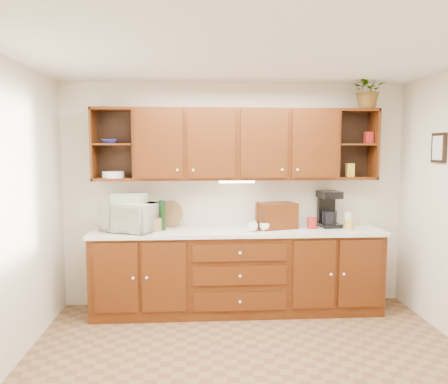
{
  "coord_description": "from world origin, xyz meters",
  "views": [
    {
      "loc": [
        -0.45,
        -3.36,
        1.84
      ],
      "look_at": [
        -0.17,
        1.15,
        1.39
      ],
      "focal_mm": 35.0,
      "sensor_mm": 36.0,
      "label": 1
    }
  ],
  "objects": [
    {
      "name": "floor",
      "position": [
        0.0,
        0.0,
        0.0
      ],
      "size": [
        4.0,
        4.0,
        0.0
      ],
      "primitive_type": "plane",
      "color": "brown",
      "rests_on": "ground"
    },
    {
      "name": "ceiling",
      "position": [
        0.0,
        0.0,
        2.6
      ],
      "size": [
        4.0,
        4.0,
        0.0
      ],
      "primitive_type": "plane",
      "rotation": [
        3.14,
        0.0,
        0.0
      ],
      "color": "white",
      "rests_on": "back_wall"
    },
    {
      "name": "back_wall",
      "position": [
        0.0,
        1.75,
        1.3
      ],
      "size": [
        4.0,
        0.0,
        4.0
      ],
      "primitive_type": "plane",
      "rotation": [
        1.57,
        0.0,
        0.0
      ],
      "color": "beige",
      "rests_on": "floor"
    },
    {
      "name": "base_cabinets",
      "position": [
        0.0,
        1.45,
        0.45
      ],
      "size": [
        3.2,
        0.6,
        0.9
      ],
      "primitive_type": "cube",
      "color": "#3B1706",
      "rests_on": "floor"
    },
    {
      "name": "countertop",
      "position": [
        0.0,
        1.44,
        0.92
      ],
      "size": [
        3.24,
        0.64,
        0.04
      ],
      "primitive_type": "cube",
      "color": "white",
      "rests_on": "base_cabinets"
    },
    {
      "name": "upper_cabinets",
      "position": [
        0.01,
        1.59,
        1.89
      ],
      "size": [
        3.2,
        0.33,
        0.8
      ],
      "color": "#3B1706",
      "rests_on": "back_wall"
    },
    {
      "name": "undercabinet_light",
      "position": [
        0.0,
        1.53,
        1.47
      ],
      "size": [
        0.4,
        0.05,
        0.02
      ],
      "primitive_type": "cube",
      "color": "white",
      "rests_on": "upper_cabinets"
    },
    {
      "name": "framed_picture",
      "position": [
        1.98,
        0.9,
        1.85
      ],
      "size": [
        0.03,
        0.24,
        0.3
      ],
      "primitive_type": "cube",
      "color": "black",
      "rests_on": "right_wall"
    },
    {
      "name": "wicker_basket",
      "position": [
        -0.96,
        1.46,
        1.01
      ],
      "size": [
        0.31,
        0.31,
        0.14
      ],
      "primitive_type": "cylinder",
      "rotation": [
        0.0,
        0.0,
        -0.33
      ],
      "color": "#A47644",
      "rests_on": "countertop"
    },
    {
      "name": "microwave",
      "position": [
        -1.19,
        1.43,
        1.1
      ],
      "size": [
        0.67,
        0.59,
        0.31
      ],
      "primitive_type": "imported",
      "rotation": [
        0.0,
        0.0,
        -0.43
      ],
      "color": "beige",
      "rests_on": "countertop"
    },
    {
      "name": "towel_stack",
      "position": [
        -1.19,
        1.43,
        1.3
      ],
      "size": [
        0.39,
        0.34,
        0.1
      ],
      "primitive_type": "cube",
      "rotation": [
        0.0,
        0.0,
        -0.33
      ],
      "color": "#DCDF69",
      "rests_on": "microwave"
    },
    {
      "name": "wine_bottle",
      "position": [
        -0.84,
        1.46,
        1.11
      ],
      "size": [
        0.09,
        0.09,
        0.33
      ],
      "primitive_type": "cylinder",
      "rotation": [
        0.0,
        0.0,
        -0.24
      ],
      "color": "black",
      "rests_on": "countertop"
    },
    {
      "name": "woven_tray",
      "position": [
        -0.76,
        1.67,
        0.95
      ],
      "size": [
        0.32,
        0.21,
        0.31
      ],
      "primitive_type": "cylinder",
      "rotation": [
        1.36,
        0.0,
        -0.43
      ],
      "color": "#A47644",
      "rests_on": "countertop"
    },
    {
      "name": "bread_box",
      "position": [
        0.45,
        1.49,
        1.09
      ],
      "size": [
        0.47,
        0.37,
        0.29
      ],
      "primitive_type": "cube",
      "rotation": [
        0.0,
        0.0,
        0.29
      ],
      "color": "#3B1706",
      "rests_on": "countertop"
    },
    {
      "name": "mug_tree",
      "position": [
        0.21,
        1.38,
        0.99
      ],
      "size": [
        0.29,
        0.28,
        0.32
      ],
      "rotation": [
        0.0,
        0.0,
        -0.27
      ],
      "color": "#3B1706",
      "rests_on": "countertop"
    },
    {
      "name": "canister_red",
      "position": [
        0.85,
        1.46,
        1.0
      ],
      "size": [
        0.15,
        0.15,
        0.13
      ],
      "primitive_type": "cylinder",
      "rotation": [
        0.0,
        0.0,
        0.4
      ],
      "color": "maroon",
      "rests_on": "countertop"
    },
    {
      "name": "canister_white",
      "position": [
        1.29,
        1.52,
        1.03
      ],
      "size": [
        0.11,
        0.11,
        0.18
      ],
      "primitive_type": "cylinder",
      "rotation": [
        0.0,
        0.0,
        0.34
      ],
      "color": "white",
      "rests_on": "countertop"
    },
    {
      "name": "canister_yellow",
      "position": [
        1.25,
        1.36,
        1.0
      ],
      "size": [
        0.1,
        0.1,
        0.11
      ],
      "primitive_type": "cylinder",
      "rotation": [
        0.0,
        0.0,
        -0.1
      ],
      "color": "gold",
      "rests_on": "countertop"
    },
    {
      "name": "coffee_maker",
      "position": [
        1.08,
        1.58,
        1.14
      ],
      "size": [
        0.25,
        0.31,
        0.42
      ],
      "rotation": [
        0.0,
        0.0,
        0.1
      ],
      "color": "black",
      "rests_on": "countertop"
    },
    {
      "name": "bowl_stack",
      "position": [
        -1.4,
        1.56,
        1.92
      ],
      "size": [
        0.19,
        0.19,
        0.05
      ],
      "primitive_type": "imported",
      "rotation": [
        0.0,
        0.0,
        0.02
      ],
      "color": "navy",
      "rests_on": "upper_cabinets"
    },
    {
      "name": "plate_stack",
      "position": [
        -1.38,
        1.56,
        1.56
      ],
      "size": [
        0.3,
        0.3,
        0.07
      ],
      "primitive_type": "cylinder",
      "rotation": [
        0.0,
        0.0,
        -0.3
      ],
      "color": "white",
      "rests_on": "upper_cabinets"
    },
    {
      "name": "pantry_box_yellow",
      "position": [
        1.31,
        1.55,
        1.6
      ],
      "size": [
        0.09,
        0.07,
        0.15
      ],
      "primitive_type": "cube",
      "rotation": [
        0.0,
        0.0,
        0.02
      ],
      "color": "gold",
      "rests_on": "upper_cabinets"
    },
    {
      "name": "pantry_box_red",
      "position": [
        1.52,
        1.56,
        1.97
      ],
      "size": [
        0.09,
        0.08,
        0.13
      ],
      "primitive_type": "cube",
      "rotation": [
        0.0,
        0.0,
        0.03
      ],
      "color": "maroon",
      "rests_on": "upper_cabinets"
    },
    {
      "name": "potted_plant",
      "position": [
        1.49,
        1.53,
        2.5
      ],
      "size": [
        0.42,
        0.37,
        0.42
      ],
      "primitive_type": "imported",
      "rotation": [
        0.0,
        0.0,
        0.11
      ],
      "color": "#999999",
      "rests_on": "upper_cabinets"
    }
  ]
}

